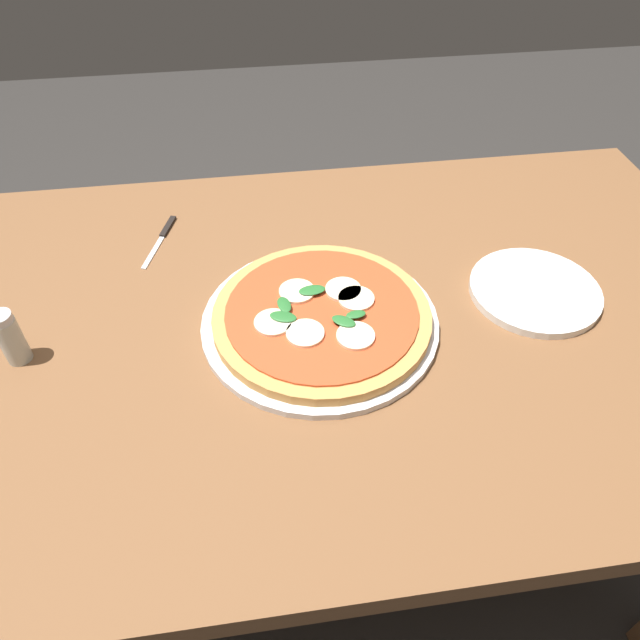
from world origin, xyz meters
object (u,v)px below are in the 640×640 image
Objects in this scene: serving_tray at (320,322)px; plate_white at (534,290)px; pizza at (322,315)px; pepper_shaker at (10,338)px; knife at (163,235)px; dining_table at (314,355)px.

plate_white reaches higher than serving_tray.
plate_white is at bearing 4.16° from pizza.
pepper_shaker is at bearing -177.81° from plate_white.
pizza is 0.46m from pepper_shaker.
pizza is at bearing -46.83° from knife.
pizza is 2.22× the size of knife.
serving_tray is at bearing 0.99° from pepper_shaker.
knife is at bearing 133.17° from pizza.
serving_tray is (0.01, -0.02, 0.10)m from dining_table.
dining_table is 0.39m from plate_white.
pizza is 1.59× the size of plate_white.
plate_white reaches higher than dining_table.
serving_tray is 1.73× the size of plate_white.
plate_white is (0.38, 0.00, 0.10)m from dining_table.
pizza is (0.00, -0.00, 0.02)m from serving_tray.
knife is (-0.25, 0.26, 0.10)m from dining_table.
pepper_shaker reaches higher than serving_tray.
serving_tray is 2.43× the size of knife.
knife is at bearing 134.76° from dining_table.
dining_table is at bearing -179.72° from plate_white.
pepper_shaker reaches higher than pizza.
plate_white is at bearing 3.68° from serving_tray.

